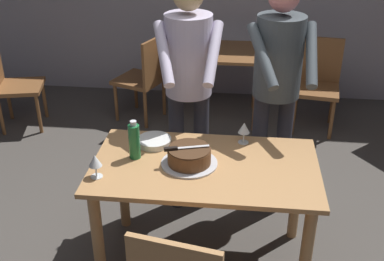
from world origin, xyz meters
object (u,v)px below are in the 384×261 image
wine_glass_near (244,129)px  background_chair_1 (11,81)px  person_standing_beside (277,78)px  background_table (216,66)px  plate_stack (154,141)px  background_chair_3 (317,81)px  cake_knife (177,148)px  wine_glass_far (95,161)px  main_dining_table (205,183)px  background_chair_0 (145,76)px  water_bottle (134,141)px  person_cutting_cake (189,76)px  cake_on_platter (189,157)px

wine_glass_near → background_chair_1: bearing=147.6°
person_standing_beside → background_table: (-0.50, 1.58, -0.50)m
plate_stack → background_chair_3: (1.29, 1.89, -0.28)m
cake_knife → wine_glass_far: wine_glass_far is taller
main_dining_table → person_standing_beside: bearing=55.4°
background_chair_3 → background_table: bearing=174.4°
main_dining_table → wine_glass_near: size_ratio=9.46×
wine_glass_far → background_table: bearing=77.4°
cake_knife → background_chair_0: (-0.62, 2.09, -0.37)m
water_bottle → person_cutting_cake: bearing=64.6°
background_chair_3 → water_bottle: bearing=-123.6°
plate_stack → person_cutting_cake: size_ratio=0.13×
cake_knife → wine_glass_far: bearing=-158.5°
plate_stack → background_chair_0: bearing=103.3°
person_standing_beside → background_chair_0: person_standing_beside is taller
background_chair_1 → background_chair_3: bearing=6.5°
cake_on_platter → person_cutting_cake: person_cutting_cake is taller
cake_on_platter → person_standing_beside: size_ratio=0.20×
wine_glass_far → wine_glass_near: bearing=30.8°
person_standing_beside → background_table: person_standing_beside is taller
water_bottle → background_chair_0: 2.09m
plate_stack → wine_glass_near: wine_glass_near is taller
wine_glass_far → person_cutting_cake: size_ratio=0.08×
wine_glass_near → person_standing_beside: (0.21, 0.33, 0.22)m
main_dining_table → person_cutting_cake: (-0.17, 0.60, 0.46)m
main_dining_table → person_standing_beside: person_standing_beside is taller
wine_glass_far → background_chair_1: 2.48m
water_bottle → background_chair_0: water_bottle is taller
cake_knife → background_chair_0: bearing=106.6°
plate_stack → person_cutting_cake: bearing=65.0°
wine_glass_far → background_chair_0: (-0.18, 2.27, -0.36)m
person_cutting_cake → main_dining_table: bearing=-74.3°
person_standing_beside → background_chair_3: size_ratio=1.91×
water_bottle → background_chair_0: bearing=99.8°
background_chair_0 → background_chair_3: same height
wine_glass_near → background_chair_0: 2.07m
cake_knife → background_table: bearing=87.6°
cake_knife → water_bottle: water_bottle is taller
plate_stack → person_standing_beside: 0.93m
cake_on_platter → plate_stack: (-0.25, 0.22, -0.03)m
cake_knife → water_bottle: 0.28m
main_dining_table → cake_knife: bearing=-170.9°
cake_on_platter → background_chair_3: background_chair_3 is taller
wine_glass_far → background_chair_3: 2.80m
main_dining_table → person_standing_beside: (0.43, 0.63, 0.46)m
water_bottle → person_cutting_cake: 0.66m
wine_glass_far → background_table: (0.54, 2.41, -0.28)m
background_chair_0 → background_chair_3: size_ratio=1.00×
background_chair_1 → main_dining_table: bearing=-40.2°
background_table → background_chair_1: size_ratio=1.11×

